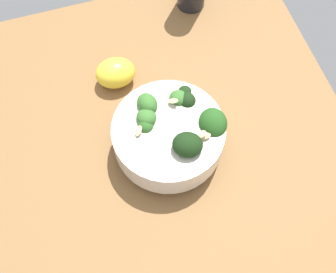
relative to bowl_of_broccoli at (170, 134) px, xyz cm
name	(u,v)px	position (x,y,z in cm)	size (l,w,h in cm)	color
ground_plane	(162,132)	(-3.71, -0.23, -6.17)	(61.41, 61.41, 3.27)	brown
bowl_of_broccoli	(170,134)	(0.00, 0.00, 0.00)	(17.26, 18.01, 10.11)	silver
lemon_wedge	(115,73)	(-14.85, -5.06, -1.96)	(6.81, 5.40, 5.13)	yellow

